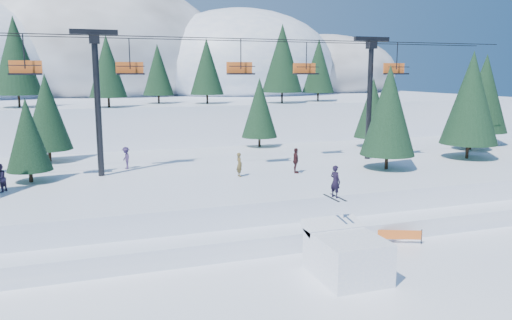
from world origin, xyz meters
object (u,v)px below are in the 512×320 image
object	(u,v)px
jump_kicker	(346,253)
chairlift	(229,80)
banner_near	(397,235)
banner_far	(427,220)

from	to	relation	value
jump_kicker	chairlift	bearing A→B (deg)	93.60
banner_near	chairlift	bearing A→B (deg)	114.64
jump_kicker	banner_far	bearing A→B (deg)	30.06
chairlift	banner_near	size ratio (longest dim) A/B	17.40
jump_kicker	banner_far	distance (m)	10.06
chairlift	banner_far	world-z (taller)	chairlift
chairlift	banner_near	bearing A→B (deg)	-65.36
chairlift	banner_far	distance (m)	17.48
chairlift	banner_near	xyz separation A→B (m)	(6.17, -13.46, -8.78)
banner_far	jump_kicker	bearing A→B (deg)	-149.94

